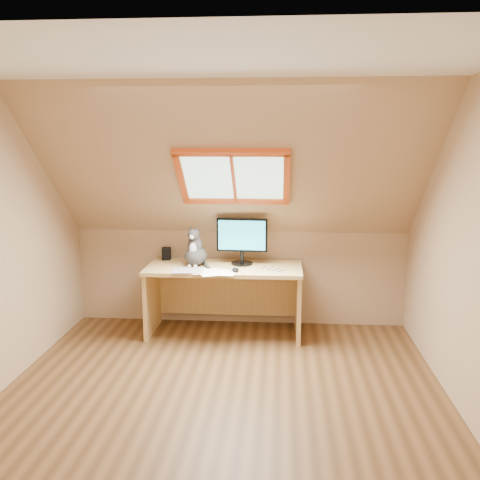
{
  "coord_description": "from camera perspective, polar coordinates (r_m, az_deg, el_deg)",
  "views": [
    {
      "loc": [
        0.44,
        -3.8,
        1.96
      ],
      "look_at": [
        0.06,
        1.0,
        1.05
      ],
      "focal_mm": 40.0,
      "sensor_mm": 36.0,
      "label": 1
    }
  ],
  "objects": [
    {
      "name": "desk",
      "position": [
        5.48,
        -1.61,
        -4.88
      ],
      "size": [
        1.55,
        0.68,
        0.71
      ],
      "color": "#E4B76C",
      "rests_on": "ground"
    },
    {
      "name": "desk_speaker",
      "position": [
        5.69,
        -7.85,
        -1.45
      ],
      "size": [
        0.1,
        0.1,
        0.13
      ],
      "primitive_type": "cube",
      "rotation": [
        0.0,
        0.0,
        0.1
      ],
      "color": "black",
      "rests_on": "desk"
    },
    {
      "name": "ground",
      "position": [
        4.3,
        -1.94,
        -16.42
      ],
      "size": [
        3.5,
        3.5,
        0.0
      ],
      "primitive_type": "plane",
      "color": "brown",
      "rests_on": "ground"
    },
    {
      "name": "graphics_tablet",
      "position": [
        5.18,
        -5.54,
        -3.28
      ],
      "size": [
        0.32,
        0.25,
        0.01
      ],
      "primitive_type": "cube",
      "rotation": [
        0.0,
        0.0,
        0.14
      ],
      "color": "#B2B2B7",
      "rests_on": "desk"
    },
    {
      "name": "mouse",
      "position": [
        5.14,
        -0.51,
        -3.2
      ],
      "size": [
        0.07,
        0.12,
        0.04
      ],
      "primitive_type": "ellipsoid",
      "rotation": [
        0.0,
        0.0,
        0.04
      ],
      "color": "black",
      "rests_on": "desk"
    },
    {
      "name": "room_shell",
      "position": [
        3.77,
        -2.23,
        2.62
      ],
      "size": [
        3.52,
        3.52,
        2.41
      ],
      "color": "tan",
      "rests_on": "ground"
    },
    {
      "name": "cat",
      "position": [
        5.38,
        -4.79,
        -1.19
      ],
      "size": [
        0.26,
        0.3,
        0.41
      ],
      "color": "#3A3633",
      "rests_on": "desk"
    },
    {
      "name": "cables",
      "position": [
        5.22,
        2.44,
        -3.15
      ],
      "size": [
        0.51,
        0.26,
        0.01
      ],
      "color": "silver",
      "rests_on": "desk"
    },
    {
      "name": "monitor",
      "position": [
        5.37,
        0.22,
        0.2
      ],
      "size": [
        0.51,
        0.22,
        0.47
      ],
      "color": "black",
      "rests_on": "desk"
    },
    {
      "name": "papers",
      "position": [
        5.13,
        -3.31,
        -3.42
      ],
      "size": [
        0.35,
        0.3,
        0.01
      ],
      "color": "white",
      "rests_on": "desk"
    }
  ]
}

